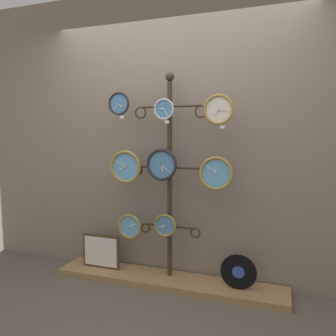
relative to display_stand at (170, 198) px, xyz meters
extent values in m
plane|color=brown|center=(0.00, -0.41, -0.81)|extent=(12.00, 12.00, 0.00)
cube|color=gray|center=(0.00, 0.16, 0.59)|extent=(4.40, 0.04, 2.80)
cube|color=#9E7A4C|center=(0.00, -0.06, -0.78)|extent=(2.20, 0.36, 0.06)
cylinder|color=#382D1E|center=(0.00, 0.00, -0.80)|extent=(0.33, 0.33, 0.02)
cylinder|color=#382D1E|center=(0.00, 0.00, 0.14)|extent=(0.05, 0.05, 1.87)
sphere|color=#382D1E|center=(0.00, 0.00, 1.12)|extent=(0.08, 0.08, 0.08)
cylinder|color=#382D1E|center=(-0.15, 0.00, 0.85)|extent=(0.29, 0.02, 0.02)
torus|color=#382D1E|center=(-0.29, 0.00, 0.80)|extent=(0.12, 0.02, 0.12)
cylinder|color=#382D1E|center=(0.15, 0.00, 0.85)|extent=(0.29, 0.02, 0.02)
torus|color=#382D1E|center=(0.29, 0.00, 0.80)|extent=(0.12, 0.02, 0.12)
cylinder|color=#382D1E|center=(-0.16, 0.00, 0.29)|extent=(0.32, 0.02, 0.02)
torus|color=#382D1E|center=(-0.32, 0.00, 0.25)|extent=(0.09, 0.02, 0.09)
cylinder|color=#382D1E|center=(0.16, 0.00, 0.29)|extent=(0.32, 0.02, 0.02)
torus|color=#382D1E|center=(0.32, 0.00, 0.25)|extent=(0.09, 0.02, 0.09)
cylinder|color=#382D1E|center=(-0.13, 0.00, -0.27)|extent=(0.25, 0.02, 0.02)
torus|color=#382D1E|center=(-0.25, 0.00, -0.31)|extent=(0.10, 0.02, 0.10)
cylinder|color=#382D1E|center=(0.13, 0.00, -0.27)|extent=(0.25, 0.02, 0.02)
torus|color=#382D1E|center=(0.25, 0.00, -0.31)|extent=(0.10, 0.02, 0.10)
cylinder|color=#4C84B2|center=(-0.47, -0.08, 0.88)|extent=(0.20, 0.02, 0.20)
torus|color=#262628|center=(-0.47, -0.10, 0.88)|extent=(0.22, 0.02, 0.22)
cylinder|color=#262628|center=(-0.47, -0.10, 0.88)|extent=(0.01, 0.01, 0.01)
cube|color=silver|center=(-0.45, -0.10, 0.87)|extent=(0.04, 0.00, 0.04)
cube|color=silver|center=(-0.50, -0.10, 0.86)|extent=(0.06, 0.00, 0.06)
cylinder|color=#4C84B2|center=(-0.03, -0.07, 0.82)|extent=(0.17, 0.02, 0.17)
torus|color=silver|center=(-0.03, -0.09, 0.82)|extent=(0.19, 0.02, 0.19)
cylinder|color=silver|center=(-0.03, -0.09, 0.82)|extent=(0.01, 0.01, 0.01)
cube|color=silver|center=(-0.05, -0.09, 0.83)|extent=(0.04, 0.00, 0.02)
cube|color=silver|center=(-0.01, -0.09, 0.80)|extent=(0.04, 0.00, 0.06)
cylinder|color=silver|center=(0.47, -0.10, 0.81)|extent=(0.23, 0.02, 0.23)
torus|color=#A58438|center=(0.47, -0.12, 0.81)|extent=(0.26, 0.02, 0.26)
cylinder|color=#A58438|center=(0.47, -0.12, 0.81)|extent=(0.01, 0.01, 0.01)
cube|color=silver|center=(0.45, -0.12, 0.78)|extent=(0.04, 0.00, 0.05)
cube|color=silver|center=(0.51, -0.12, 0.80)|extent=(0.09, 0.00, 0.02)
cylinder|color=#60A8DB|center=(-0.41, -0.07, 0.29)|extent=(0.29, 0.02, 0.29)
torus|color=#A58438|center=(-0.41, -0.09, 0.29)|extent=(0.32, 0.03, 0.32)
cylinder|color=#A58438|center=(-0.41, -0.09, 0.29)|extent=(0.02, 0.01, 0.02)
cube|color=silver|center=(-0.44, -0.09, 0.28)|extent=(0.07, 0.00, 0.04)
cube|color=silver|center=(-0.46, -0.09, 0.32)|extent=(0.10, 0.00, 0.06)
cylinder|color=#4C84B2|center=(-0.04, -0.08, 0.33)|extent=(0.27, 0.02, 0.27)
torus|color=#262628|center=(-0.04, -0.10, 0.33)|extent=(0.30, 0.03, 0.30)
cylinder|color=#262628|center=(-0.04, -0.10, 0.33)|extent=(0.02, 0.01, 0.02)
cube|color=silver|center=(-0.04, -0.10, 0.29)|extent=(0.02, 0.00, 0.07)
cube|color=silver|center=(-0.01, -0.10, 0.29)|extent=(0.08, 0.00, 0.08)
cylinder|color=#60A8DB|center=(0.45, -0.08, 0.26)|extent=(0.27, 0.02, 0.27)
torus|color=#A58438|center=(0.45, -0.10, 0.26)|extent=(0.30, 0.03, 0.30)
cylinder|color=#A58438|center=(0.45, -0.10, 0.26)|extent=(0.02, 0.01, 0.02)
cube|color=silver|center=(0.44, -0.10, 0.29)|extent=(0.03, 0.00, 0.06)
cube|color=silver|center=(0.41, -0.10, 0.30)|extent=(0.09, 0.00, 0.07)
cylinder|color=#60A8DB|center=(-0.38, -0.08, -0.28)|extent=(0.22, 0.02, 0.22)
torus|color=#A58438|center=(-0.38, -0.09, -0.28)|extent=(0.24, 0.02, 0.24)
cylinder|color=#A58438|center=(-0.38, -0.09, -0.28)|extent=(0.01, 0.01, 0.01)
cube|color=silver|center=(-0.36, -0.09, -0.27)|extent=(0.05, 0.00, 0.04)
cube|color=silver|center=(-0.34, -0.09, -0.27)|extent=(0.08, 0.00, 0.04)
cylinder|color=#4C84B2|center=(-0.01, -0.08, -0.24)|extent=(0.19, 0.02, 0.19)
torus|color=#A58438|center=(-0.01, -0.10, -0.24)|extent=(0.21, 0.02, 0.21)
cylinder|color=#A58438|center=(-0.01, -0.10, -0.24)|extent=(0.01, 0.01, 0.01)
cube|color=silver|center=(-0.02, -0.10, -0.26)|extent=(0.03, 0.00, 0.05)
cube|color=silver|center=(-0.05, -0.10, -0.25)|extent=(0.07, 0.00, 0.04)
cylinder|color=black|center=(0.66, -0.08, -0.59)|extent=(0.32, 0.01, 0.32)
cylinder|color=#334FB2|center=(0.66, -0.09, -0.59)|extent=(0.11, 0.00, 0.11)
cube|color=#4C381E|center=(-0.72, -0.06, -0.58)|extent=(0.41, 0.02, 0.34)
cube|color=white|center=(-0.72, -0.07, -0.58)|extent=(0.36, 0.00, 0.30)
cube|color=white|center=(-0.44, -0.09, 0.76)|extent=(0.04, 0.00, 0.03)
cube|color=white|center=(0.00, -0.08, 0.71)|extent=(0.04, 0.00, 0.03)
cube|color=white|center=(0.50, -0.11, 0.66)|extent=(0.04, 0.00, 0.03)
camera|label=1|loc=(0.97, -2.87, 0.61)|focal=35.00mm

